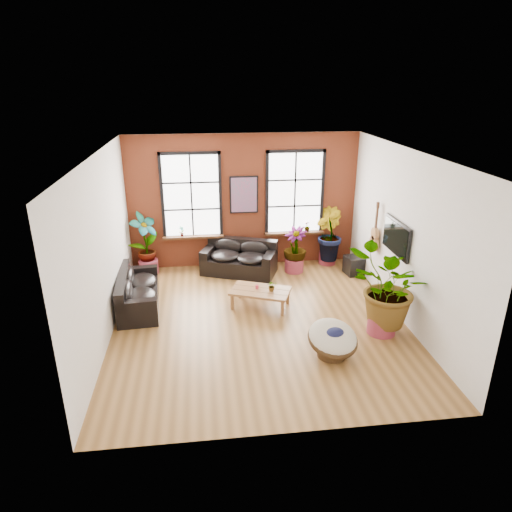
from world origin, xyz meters
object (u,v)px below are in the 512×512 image
Objects in this scene: sofa_left at (136,292)px; coffee_table at (260,292)px; papasan_chair at (333,339)px; sofa_back at (240,259)px.

coffee_table is (2.74, -0.32, 0.01)m from sofa_left.
sofa_left is 4.49m from papasan_chair.
sofa_left is (-2.45, -1.65, -0.03)m from sofa_back.
sofa_back is 1.42× the size of coffee_table.
coffee_table is at bearing -100.92° from sofa_left.
sofa_back is 1.84× the size of papasan_chair.
sofa_left is 1.41× the size of coffee_table.
sofa_left reaches higher than coffee_table.
coffee_table is 2.34m from papasan_chair.
sofa_left is at bearing 133.55° from papasan_chair.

